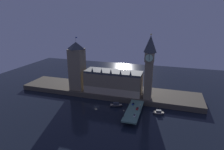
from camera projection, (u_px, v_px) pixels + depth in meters
The scene contains 15 objects.
ground_plane at pixel (96, 107), 198.62m from camera, with size 400.00×400.00×0.00m, color black.
embankment at pixel (108, 91), 233.28m from camera, with size 220.00×42.00×5.93m.
parliament_hall at pixel (113, 82), 219.33m from camera, with size 66.58×23.01×31.04m.
clock_tower at pixel (149, 66), 194.69m from camera, with size 9.95×10.06×69.79m.
victoria_tower at pixel (77, 66), 225.42m from camera, with size 16.57×16.57×63.88m.
bridge at pixel (134, 112), 181.14m from camera, with size 13.49×46.00×5.53m.
car_northbound_lead at pixel (133, 104), 191.84m from camera, with size 1.85×4.06×1.48m.
car_southbound_lead at pixel (134, 115), 169.17m from camera, with size 1.93×4.41×1.44m.
car_southbound_trail at pixel (137, 108), 182.11m from camera, with size 2.08×4.77×1.54m.
pedestrian_near_rail at pixel (124, 116), 168.00m from camera, with size 0.38×0.38×1.65m.
street_lamp_near at pixel (124, 112), 167.84m from camera, with size 1.34×0.60×6.24m.
street_lamp_mid at pixel (140, 107), 177.54m from camera, with size 1.34×0.60×6.73m.
street_lamp_far at pixel (131, 99), 194.62m from camera, with size 1.34×0.60×6.47m.
boat_upstream at pixel (116, 105), 198.93m from camera, with size 14.40×8.31×4.81m.
boat_downstream at pixel (159, 112), 184.45m from camera, with size 12.06×7.07×3.80m.
Camera 1 is at (70.01, -166.25, 91.41)m, focal length 30.00 mm.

